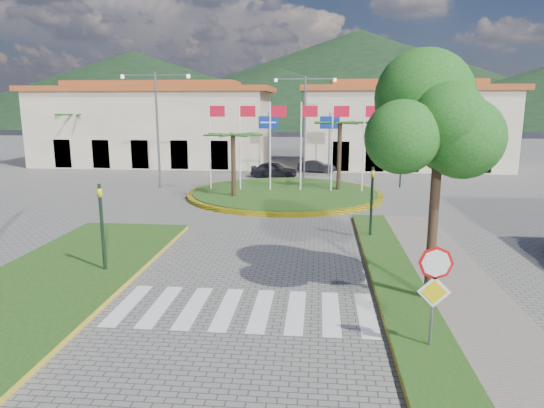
# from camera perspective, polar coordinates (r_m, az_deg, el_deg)

# --- Properties ---
(ground) EXTENTS (160.00, 160.00, 0.00)m
(ground) POSITION_cam_1_polar(r_m,az_deg,el_deg) (10.93, -7.26, -20.68)
(ground) COLOR slate
(ground) RESTS_ON ground
(sidewalk_right) EXTENTS (4.00, 28.00, 0.15)m
(sidewalk_right) POSITION_cam_1_polar(r_m,az_deg,el_deg) (12.98, 22.94, -15.64)
(sidewalk_right) COLOR gray
(sidewalk_right) RESTS_ON ground
(verge_right) EXTENTS (1.60, 28.00, 0.18)m
(verge_right) POSITION_cam_1_polar(r_m,az_deg,el_deg) (12.67, 17.56, -15.86)
(verge_right) COLOR #1F4914
(verge_right) RESTS_ON ground
(median_left) EXTENTS (5.00, 14.00, 0.18)m
(median_left) POSITION_cam_1_polar(r_m,az_deg,el_deg) (18.24, -23.42, -7.70)
(median_left) COLOR #1F4914
(median_left) RESTS_ON ground
(crosswalk) EXTENTS (8.00, 3.00, 0.01)m
(crosswalk) POSITION_cam_1_polar(r_m,az_deg,el_deg) (14.40, -3.69, -12.24)
(crosswalk) COLOR silver
(crosswalk) RESTS_ON ground
(roundabout_island) EXTENTS (12.70, 12.70, 6.00)m
(roundabout_island) POSITION_cam_1_polar(r_m,az_deg,el_deg) (31.58, 1.51, 1.30)
(roundabout_island) COLOR yellow
(roundabout_island) RESTS_ON ground
(stop_sign) EXTENTS (0.80, 0.11, 2.65)m
(stop_sign) POSITION_cam_1_polar(r_m,az_deg,el_deg) (11.99, 18.57, -8.66)
(stop_sign) COLOR slate
(stop_sign) RESTS_ON ground
(deciduous_tree) EXTENTS (3.60, 3.60, 6.80)m
(deciduous_tree) POSITION_cam_1_polar(r_m,az_deg,el_deg) (14.40, 19.12, 8.41)
(deciduous_tree) COLOR black
(deciduous_tree) RESTS_ON ground
(traffic_light_left) EXTENTS (0.15, 0.18, 3.20)m
(traffic_light_left) POSITION_cam_1_polar(r_m,az_deg,el_deg) (17.59, -19.41, -1.80)
(traffic_light_left) COLOR black
(traffic_light_left) RESTS_ON ground
(traffic_light_right) EXTENTS (0.15, 0.18, 3.20)m
(traffic_light_right) POSITION_cam_1_polar(r_m,az_deg,el_deg) (21.47, 11.67, 0.96)
(traffic_light_right) COLOR black
(traffic_light_right) RESTS_ON ground
(traffic_light_far) EXTENTS (0.18, 0.15, 3.20)m
(traffic_light_far) POSITION_cam_1_polar(r_m,az_deg,el_deg) (35.69, 14.96, 4.98)
(traffic_light_far) COLOR black
(traffic_light_far) RESTS_ON ground
(direction_sign_west) EXTENTS (1.60, 0.14, 5.20)m
(direction_sign_west) POSITION_cam_1_polar(r_m,az_deg,el_deg) (40.24, -0.43, 8.35)
(direction_sign_west) COLOR slate
(direction_sign_west) RESTS_ON ground
(direction_sign_east) EXTENTS (1.60, 0.14, 5.20)m
(direction_sign_east) POSITION_cam_1_polar(r_m,az_deg,el_deg) (40.04, 6.78, 8.25)
(direction_sign_east) COLOR slate
(direction_sign_east) RESTS_ON ground
(street_lamp_centre) EXTENTS (4.80, 0.16, 8.00)m
(street_lamp_centre) POSITION_cam_1_polar(r_m,az_deg,el_deg) (39.03, 3.86, 9.64)
(street_lamp_centre) COLOR slate
(street_lamp_centre) RESTS_ON ground
(street_lamp_west) EXTENTS (4.80, 0.16, 8.00)m
(street_lamp_west) POSITION_cam_1_polar(r_m,az_deg,el_deg) (34.86, -13.34, 9.12)
(street_lamp_west) COLOR slate
(street_lamp_west) RESTS_ON ground
(building_left) EXTENTS (23.32, 9.54, 8.05)m
(building_left) POSITION_cam_1_polar(r_m,az_deg,el_deg) (49.73, -13.62, 9.08)
(building_left) COLOR #C1AF91
(building_left) RESTS_ON ground
(building_right) EXTENTS (19.08, 9.54, 8.05)m
(building_right) POSITION_cam_1_polar(r_m,az_deg,el_deg) (47.68, 15.16, 8.91)
(building_right) COLOR #C1AF91
(building_right) RESTS_ON ground
(hill_far_west) EXTENTS (140.00, 140.00, 22.00)m
(hill_far_west) POSITION_cam_1_polar(r_m,az_deg,el_deg) (159.67, -15.88, 13.04)
(hill_far_west) COLOR black
(hill_far_west) RESTS_ON ground
(hill_far_mid) EXTENTS (180.00, 180.00, 30.00)m
(hill_far_mid) POSITION_cam_1_polar(r_m,az_deg,el_deg) (169.73, 10.18, 14.53)
(hill_far_mid) COLOR black
(hill_far_mid) RESTS_ON ground
(hill_near_back) EXTENTS (110.00, 110.00, 16.00)m
(hill_near_back) POSITION_cam_1_polar(r_m,az_deg,el_deg) (139.54, 0.54, 12.50)
(hill_near_back) COLOR black
(hill_near_back) RESTS_ON ground
(white_van) EXTENTS (4.83, 2.49, 1.30)m
(white_van) POSITION_cam_1_polar(r_m,az_deg,el_deg) (48.26, -11.71, 5.22)
(white_van) COLOR silver
(white_van) RESTS_ON ground
(car_dark_a) EXTENTS (3.82, 1.72, 1.27)m
(car_dark_a) POSITION_cam_1_polar(r_m,az_deg,el_deg) (39.50, 0.22, 4.07)
(car_dark_a) COLOR black
(car_dark_a) RESTS_ON ground
(car_dark_b) EXTENTS (3.39, 1.77, 1.06)m
(car_dark_b) POSITION_cam_1_polar(r_m,az_deg,el_deg) (42.68, 5.27, 4.44)
(car_dark_b) COLOR black
(car_dark_b) RESTS_ON ground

